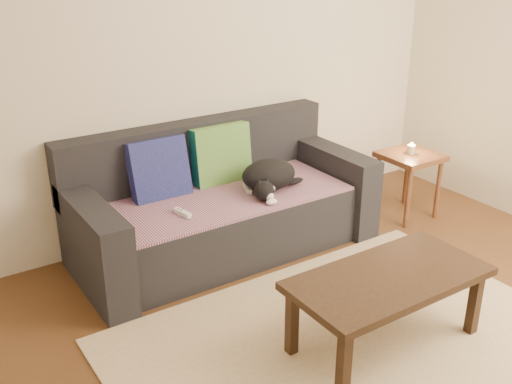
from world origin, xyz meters
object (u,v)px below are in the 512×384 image
Objects in this scene: sofa at (221,208)px; cat at (269,176)px; side_table at (410,165)px; wii_remote_b at (248,188)px; wii_remote_a at (182,213)px; coffee_table at (388,284)px.

sofa is 0.41m from cat.
cat reaches higher than side_table.
wii_remote_b is at bearing 137.87° from cat.
cat is 0.70m from wii_remote_a.
sofa reaches higher than wii_remote_a.
coffee_table is (0.01, -1.37, -0.08)m from wii_remote_b.
wii_remote_a is at bearing 114.57° from coffee_table.
wii_remote_b is at bearing 169.90° from side_table.
cat reaches higher than wii_remote_a.
cat is at bearing -30.12° from sofa.
side_table is (1.93, -0.13, -0.02)m from wii_remote_a.
wii_remote_a is 0.58m from wii_remote_b.
cat is at bearing 84.59° from coffee_table.
cat is 0.93× the size of side_table.
sofa is 1.94× the size of coffee_table.
wii_remote_a is at bearing 176.25° from side_table.
side_table is (1.52, -0.34, 0.12)m from sofa.
side_table reaches higher than wii_remote_b.
wii_remote_a and wii_remote_b have the same top height.
sofa reaches higher than cat.
cat is (0.29, -0.17, 0.23)m from sofa.
sofa is at bearing 136.95° from cat.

